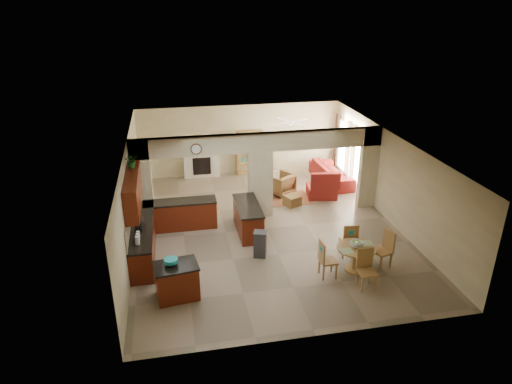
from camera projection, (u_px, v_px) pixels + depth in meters
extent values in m
plane|color=#85745C|center=(266.00, 228.00, 14.25)|extent=(10.00, 10.00, 0.00)
plane|color=white|center=(267.00, 142.00, 13.14)|extent=(10.00, 10.00, 0.00)
plane|color=beige|center=(240.00, 140.00, 18.21)|extent=(8.00, 0.00, 8.00)
plane|color=beige|center=(319.00, 281.00, 9.19)|extent=(8.00, 0.00, 8.00)
plane|color=beige|center=(130.00, 197.00, 13.00)|extent=(0.00, 10.00, 10.00)
plane|color=beige|center=(390.00, 178.00, 14.40)|extent=(0.00, 10.00, 10.00)
cube|color=beige|center=(142.00, 184.00, 13.95)|extent=(0.60, 0.25, 2.80)
cube|color=beige|center=(260.00, 184.00, 14.72)|extent=(0.80, 0.25, 2.20)
cube|color=beige|center=(368.00, 168.00, 15.25)|extent=(0.60, 0.25, 2.80)
cube|color=beige|center=(260.00, 142.00, 14.16)|extent=(8.00, 0.25, 0.60)
cube|color=#471308|center=(143.00, 240.00, 12.71)|extent=(0.60, 3.20, 0.86)
cube|color=black|center=(141.00, 225.00, 12.53)|extent=(0.62, 3.22, 0.05)
cube|color=#9C8B69|center=(130.00, 216.00, 12.36)|extent=(0.02, 3.20, 0.55)
cube|color=#471308|center=(181.00, 215.00, 14.14)|extent=(2.20, 0.60, 0.86)
cube|color=black|center=(180.00, 202.00, 13.96)|extent=(2.22, 0.62, 0.05)
cube|color=#471308|center=(133.00, 191.00, 12.10)|extent=(0.35, 2.40, 0.90)
cube|color=#471308|center=(248.00, 219.00, 13.89)|extent=(0.65, 1.80, 0.86)
cube|color=black|center=(248.00, 206.00, 13.71)|extent=(0.70, 1.85, 0.05)
cube|color=silver|center=(253.00, 232.00, 13.12)|extent=(0.58, 0.04, 0.70)
cylinder|color=#472617|center=(196.00, 149.00, 13.70)|extent=(0.34, 0.03, 0.34)
cube|color=brown|center=(287.00, 198.00, 16.35)|extent=(1.60, 1.30, 0.01)
cube|color=beige|center=(201.00, 164.00, 18.12)|extent=(1.40, 0.28, 1.10)
cube|color=black|center=(202.00, 166.00, 18.01)|extent=(0.70, 0.04, 0.70)
cube|color=beige|center=(201.00, 149.00, 17.86)|extent=(1.60, 0.35, 0.10)
cube|color=#9A6635|center=(250.00, 153.00, 18.30)|extent=(1.00, 0.32, 1.80)
cube|color=white|center=(360.00, 160.00, 16.55)|extent=(0.02, 0.90, 1.90)
cube|color=white|center=(343.00, 146.00, 18.08)|extent=(0.02, 0.90, 1.90)
cube|color=white|center=(351.00, 157.00, 17.37)|extent=(0.02, 0.70, 2.10)
cube|color=#461C1C|center=(366.00, 166.00, 16.00)|extent=(0.10, 0.28, 2.30)
cube|color=#461C1C|center=(353.00, 155.00, 17.08)|extent=(0.10, 0.28, 2.30)
cube|color=#461C1C|center=(348.00, 151.00, 17.53)|extent=(0.10, 0.28, 2.30)
cube|color=#461C1C|center=(337.00, 142.00, 18.61)|extent=(0.10, 0.28, 2.30)
cylinder|color=white|center=(290.00, 122.00, 16.21)|extent=(1.00, 1.00, 0.10)
cube|color=#471308|center=(177.00, 282.00, 10.85)|extent=(1.06, 0.81, 0.84)
cube|color=black|center=(176.00, 266.00, 10.68)|extent=(1.11, 0.86, 0.05)
cylinder|color=teal|center=(171.00, 262.00, 10.66)|extent=(0.33, 0.33, 0.15)
cube|color=#2D2D30|center=(260.00, 245.00, 12.59)|extent=(0.41, 0.37, 0.71)
cylinder|color=#9A6635|center=(357.00, 248.00, 11.81)|extent=(1.03, 1.03, 0.04)
cylinder|color=#9A6635|center=(356.00, 259.00, 11.94)|extent=(0.15, 0.15, 0.66)
cylinder|color=#9A6635|center=(355.00, 269.00, 12.06)|extent=(0.52, 0.52, 0.06)
cylinder|color=#86C129|center=(356.00, 244.00, 11.78)|extent=(0.33, 0.33, 0.18)
imported|color=maroon|center=(331.00, 173.00, 17.68)|extent=(2.52, 1.07, 0.72)
cube|color=maroon|center=(322.00, 191.00, 16.43)|extent=(1.15, 0.99, 0.41)
imported|color=maroon|center=(281.00, 184.00, 16.61)|extent=(1.15, 1.16, 0.77)
cube|color=maroon|center=(292.00, 200.00, 15.77)|extent=(0.64, 0.64, 0.36)
imported|color=#185516|center=(132.00, 161.00, 12.39)|extent=(0.42, 0.38, 0.39)
cube|color=#9A6635|center=(348.00, 241.00, 12.61)|extent=(0.46, 0.46, 0.05)
cube|color=#9A6635|center=(352.00, 245.00, 12.87)|extent=(0.04, 0.04, 0.44)
cube|color=#9A6635|center=(340.00, 245.00, 12.84)|extent=(0.04, 0.04, 0.44)
cube|color=#9A6635|center=(355.00, 251.00, 12.56)|extent=(0.04, 0.04, 0.44)
cube|color=#9A6635|center=(343.00, 252.00, 12.53)|extent=(0.04, 0.04, 0.44)
cube|color=#9A6635|center=(351.00, 235.00, 12.32)|extent=(0.42, 0.08, 0.55)
cube|color=teal|center=(351.00, 233.00, 12.27)|extent=(0.14, 0.02, 0.14)
cube|color=#9A6635|center=(382.00, 252.00, 12.08)|extent=(0.52, 0.52, 0.05)
cube|color=#9A6635|center=(372.00, 258.00, 12.24)|extent=(0.04, 0.04, 0.44)
cube|color=#9A6635|center=(381.00, 264.00, 11.96)|extent=(0.04, 0.04, 0.44)
cube|color=#9A6635|center=(382.00, 255.00, 12.38)|extent=(0.04, 0.04, 0.44)
cube|color=#9A6635|center=(391.00, 261.00, 12.10)|extent=(0.04, 0.04, 0.44)
cube|color=#9A6635|center=(389.00, 240.00, 12.04)|extent=(0.16, 0.41, 0.55)
cube|color=teal|center=(390.00, 238.00, 12.02)|extent=(0.05, 0.14, 0.14)
cube|color=#9A6635|center=(367.00, 272.00, 11.18)|extent=(0.42, 0.42, 0.05)
cube|color=#9A6635|center=(362.00, 285.00, 11.09)|extent=(0.04, 0.04, 0.44)
cube|color=#9A6635|center=(375.00, 283.00, 11.15)|extent=(0.04, 0.04, 0.44)
cube|color=#9A6635|center=(357.00, 277.00, 11.40)|extent=(0.04, 0.04, 0.44)
cube|color=#9A6635|center=(370.00, 276.00, 11.45)|extent=(0.04, 0.04, 0.44)
cube|color=#9A6635|center=(365.00, 258.00, 11.23)|extent=(0.42, 0.04, 0.55)
cube|color=teal|center=(365.00, 255.00, 11.23)|extent=(0.14, 0.01, 0.14)
cube|color=#9A6635|center=(328.00, 261.00, 11.66)|extent=(0.43, 0.43, 0.05)
cube|color=#9A6635|center=(336.00, 271.00, 11.63)|extent=(0.04, 0.04, 0.44)
cube|color=#9A6635|center=(332.00, 264.00, 11.93)|extent=(0.04, 0.04, 0.44)
cube|color=#9A6635|center=(324.00, 273.00, 11.56)|extent=(0.04, 0.04, 0.44)
cube|color=#9A6635|center=(319.00, 266.00, 11.87)|extent=(0.04, 0.04, 0.44)
cube|color=#9A6635|center=(322.00, 252.00, 11.50)|extent=(0.05, 0.42, 0.55)
cube|color=teal|center=(321.00, 249.00, 11.47)|extent=(0.01, 0.14, 0.14)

